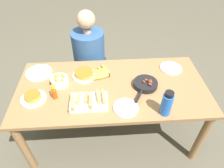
{
  "coord_description": "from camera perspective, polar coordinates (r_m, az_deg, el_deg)",
  "views": [
    {
      "loc": [
        -0.09,
        -1.37,
        2.03
      ],
      "look_at": [
        0.0,
        0.0,
        0.78
      ],
      "focal_mm": 32.0,
      "sensor_mm": 36.0,
      "label": 1
    }
  ],
  "objects": [
    {
      "name": "fruit_bowl_mango",
      "position": [
        1.94,
        -14.73,
        0.96
      ],
      "size": [
        0.16,
        0.16,
        0.12
      ],
      "color": "white",
      "rests_on": "dining_table"
    },
    {
      "name": "person_figure",
      "position": [
        2.56,
        -6.25,
        5.12
      ],
      "size": [
        0.41,
        0.41,
        1.21
      ],
      "color": "black",
      "rests_on": "ground_plane"
    },
    {
      "name": "banana_bunch",
      "position": [
        2.0,
        -2.72,
        3.13
      ],
      "size": [
        0.2,
        0.25,
        0.04
      ],
      "color": "gold",
      "rests_on": "dining_table"
    },
    {
      "name": "water_bottle",
      "position": [
        1.64,
        15.39,
        -5.41
      ],
      "size": [
        0.09,
        0.09,
        0.23
      ],
      "color": "blue",
      "rests_on": "dining_table"
    },
    {
      "name": "skillet",
      "position": [
        1.89,
        9.53,
        -0.09
      ],
      "size": [
        0.25,
        0.35,
        0.08
      ],
      "rotation": [
        0.0,
        0.0,
        4.21
      ],
      "color": "black",
      "rests_on": "dining_table"
    },
    {
      "name": "dining_table",
      "position": [
        1.95,
        -0.0,
        -2.73
      ],
      "size": [
        1.79,
        0.85,
        0.75
      ],
      "color": "olive",
      "rests_on": "ground_plane"
    },
    {
      "name": "empty_plate_far_left",
      "position": [
        1.69,
        3.97,
        -6.83
      ],
      "size": [
        0.21,
        0.21,
        0.02
      ],
      "color": "white",
      "rests_on": "dining_table"
    },
    {
      "name": "frittata_plate_side",
      "position": [
        1.88,
        -21.62,
        -3.56
      ],
      "size": [
        0.22,
        0.22,
        0.06
      ],
      "color": "white",
      "rests_on": "dining_table"
    },
    {
      "name": "hot_sauce_bottle",
      "position": [
        1.8,
        -16.25,
        -2.37
      ],
      "size": [
        0.05,
        0.05,
        0.14
      ],
      "color": "#C64C0F",
      "rests_on": "dining_table"
    },
    {
      "name": "frittata_plate_center",
      "position": [
        2.0,
        -7.98,
        2.83
      ],
      "size": [
        0.23,
        0.23,
        0.06
      ],
      "color": "white",
      "rests_on": "dining_table"
    },
    {
      "name": "melon_tray",
      "position": [
        1.71,
        -6.56,
        -5.0
      ],
      "size": [
        0.32,
        0.2,
        0.09
      ],
      "color": "silver",
      "rests_on": "dining_table"
    },
    {
      "name": "empty_plate_near_front",
      "position": [
        2.17,
        16.47,
        4.38
      ],
      "size": [
        0.22,
        0.22,
        0.02
      ],
      "color": "white",
      "rests_on": "dining_table"
    },
    {
      "name": "empty_plate_far_right",
      "position": [
        2.15,
        -20.17,
        3.05
      ],
      "size": [
        0.26,
        0.26,
        0.02
      ],
      "color": "white",
      "rests_on": "dining_table"
    },
    {
      "name": "ground_plane",
      "position": [
        2.45,
        -0.0,
        -13.57
      ],
      "size": [
        14.0,
        14.0,
        0.0
      ],
      "primitive_type": "plane",
      "color": "#565142"
    }
  ]
}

